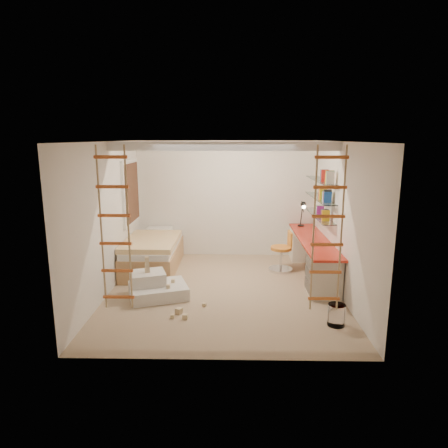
{
  "coord_description": "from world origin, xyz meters",
  "views": [
    {
      "loc": [
        0.14,
        -6.67,
        2.66
      ],
      "look_at": [
        0.0,
        0.3,
        1.15
      ],
      "focal_mm": 32.0,
      "sensor_mm": 36.0,
      "label": 1
    }
  ],
  "objects_px": {
    "desk": "(312,255)",
    "play_platform": "(155,287)",
    "bed": "(153,253)",
    "swivel_chair": "(282,256)"
  },
  "relations": [
    {
      "from": "bed",
      "to": "swivel_chair",
      "type": "bearing_deg",
      "value": -2.16
    },
    {
      "from": "swivel_chair",
      "to": "play_platform",
      "type": "distance_m",
      "value": 2.72
    },
    {
      "from": "swivel_chair",
      "to": "play_platform",
      "type": "xyz_separation_m",
      "value": [
        -2.33,
        -1.4,
        -0.14
      ]
    },
    {
      "from": "desk",
      "to": "swivel_chair",
      "type": "xyz_separation_m",
      "value": [
        -0.55,
        0.26,
        -0.1
      ]
    },
    {
      "from": "desk",
      "to": "swivel_chair",
      "type": "distance_m",
      "value": 0.62
    },
    {
      "from": "desk",
      "to": "swivel_chair",
      "type": "bearing_deg",
      "value": 154.44
    },
    {
      "from": "play_platform",
      "to": "bed",
      "type": "bearing_deg",
      "value": 101.9
    },
    {
      "from": "bed",
      "to": "desk",
      "type": "bearing_deg",
      "value": -6.49
    },
    {
      "from": "desk",
      "to": "swivel_chair",
      "type": "relative_size",
      "value": 3.42
    },
    {
      "from": "desk",
      "to": "play_platform",
      "type": "distance_m",
      "value": 3.11
    }
  ]
}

